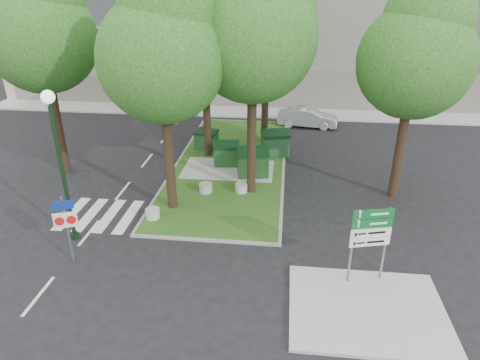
# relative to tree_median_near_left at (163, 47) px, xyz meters

# --- Properties ---
(ground) EXTENTS (120.00, 120.00, 0.00)m
(ground) POSITION_rel_tree_median_near_left_xyz_m (1.41, -2.56, -7.32)
(ground) COLOR black
(ground) RESTS_ON ground
(median_island) EXTENTS (6.00, 16.00, 0.12)m
(median_island) POSITION_rel_tree_median_near_left_xyz_m (1.91, 5.44, -7.26)
(median_island) COLOR #244D16
(median_island) RESTS_ON ground
(median_kerb) EXTENTS (6.30, 16.30, 0.10)m
(median_kerb) POSITION_rel_tree_median_near_left_xyz_m (1.91, 5.44, -7.27)
(median_kerb) COLOR gray
(median_kerb) RESTS_ON ground
(sidewalk_corner) EXTENTS (5.00, 4.00, 0.12)m
(sidewalk_corner) POSITION_rel_tree_median_near_left_xyz_m (7.91, -6.06, -7.26)
(sidewalk_corner) COLOR #999993
(sidewalk_corner) RESTS_ON ground
(building_sidewalk) EXTENTS (42.00, 3.00, 0.12)m
(building_sidewalk) POSITION_rel_tree_median_near_left_xyz_m (1.41, 15.94, -7.26)
(building_sidewalk) COLOR #999993
(building_sidewalk) RESTS_ON ground
(zebra_crossing) EXTENTS (5.00, 3.00, 0.01)m
(zebra_crossing) POSITION_rel_tree_median_near_left_xyz_m (-2.34, -1.06, -7.31)
(zebra_crossing) COLOR silver
(zebra_crossing) RESTS_ON ground
(apartment_building) EXTENTS (41.00, 12.00, 16.00)m
(apartment_building) POSITION_rel_tree_median_near_left_xyz_m (1.41, 23.44, 0.68)
(apartment_building) COLOR #BAAA8B
(apartment_building) RESTS_ON ground
(tree_median_near_left) EXTENTS (5.20, 5.20, 10.53)m
(tree_median_near_left) POSITION_rel_tree_median_near_left_xyz_m (0.00, 0.00, 0.00)
(tree_median_near_left) COLOR black
(tree_median_near_left) RESTS_ON ground
(tree_median_near_right) EXTENTS (5.60, 5.60, 11.46)m
(tree_median_near_right) POSITION_rel_tree_median_near_left_xyz_m (3.50, 2.00, 0.67)
(tree_median_near_right) COLOR black
(tree_median_near_right) RESTS_ON ground
(tree_median_mid) EXTENTS (4.80, 4.80, 9.99)m
(tree_median_mid) POSITION_rel_tree_median_near_left_xyz_m (0.50, 6.50, -0.34)
(tree_median_mid) COLOR black
(tree_median_mid) RESTS_ON ground
(tree_median_far) EXTENTS (5.80, 5.80, 11.93)m
(tree_median_far) POSITION_rel_tree_median_near_left_xyz_m (3.70, 9.50, 1.00)
(tree_median_far) COLOR black
(tree_median_far) RESTS_ON ground
(tree_street_left) EXTENTS (5.40, 5.40, 11.00)m
(tree_street_left) POSITION_rel_tree_median_near_left_xyz_m (-7.00, 3.50, 0.33)
(tree_street_left) COLOR black
(tree_street_left) RESTS_ON ground
(tree_street_right) EXTENTS (5.00, 5.00, 10.06)m
(tree_street_right) POSITION_rel_tree_median_near_left_xyz_m (10.50, 2.50, -0.33)
(tree_street_right) COLOR black
(tree_street_right) RESTS_ON ground
(dumpster_a) EXTENTS (1.53, 1.25, 1.24)m
(dumpster_a) POSITION_rel_tree_median_near_left_xyz_m (0.14, 7.43, -6.60)
(dumpster_a) COLOR #103D1B
(dumpster_a) RESTS_ON median_island
(dumpster_b) EXTENTS (1.53, 1.15, 1.34)m
(dumpster_b) POSITION_rel_tree_median_near_left_xyz_m (1.74, 5.10, -6.56)
(dumpster_b) COLOR #113C13
(dumpster_b) RESTS_ON median_island
(dumpster_c) EXTENTS (1.83, 1.45, 1.52)m
(dumpster_c) POSITION_rel_tree_median_near_left_xyz_m (3.34, 3.81, -6.47)
(dumpster_c) COLOR black
(dumpster_c) RESTS_ON median_island
(dumpster_d) EXTENTS (1.85, 1.52, 1.49)m
(dumpster_d) POSITION_rel_tree_median_near_left_xyz_m (4.41, 6.94, -6.48)
(dumpster_d) COLOR #133E1B
(dumpster_d) RESTS_ON median_island
(bollard_left) EXTENTS (0.62, 0.62, 0.44)m
(bollard_left) POSITION_rel_tree_median_near_left_xyz_m (-0.69, -1.21, -6.97)
(bollard_left) COLOR #ACACA6
(bollard_left) RESTS_ON median_island
(bollard_right) EXTENTS (0.60, 0.60, 0.43)m
(bollard_right) POSITION_rel_tree_median_near_left_xyz_m (2.94, 1.76, -6.98)
(bollard_right) COLOR #A1A09C
(bollard_right) RESTS_ON median_island
(bollard_mid) EXTENTS (0.64, 0.64, 0.46)m
(bollard_mid) POSITION_rel_tree_median_near_left_xyz_m (1.19, 1.54, -6.97)
(bollard_mid) COLOR #979792
(bollard_mid) RESTS_ON median_island
(litter_bin) EXTENTS (0.36, 0.36, 0.62)m
(litter_bin) POSITION_rel_tree_median_near_left_xyz_m (4.33, 8.75, -6.89)
(litter_bin) COLOR gold
(litter_bin) RESTS_ON median_island
(street_lamp) EXTENTS (0.49, 0.49, 6.20)m
(street_lamp) POSITION_rel_tree_median_near_left_xyz_m (-3.49, -2.99, -3.42)
(street_lamp) COLOR black
(street_lamp) RESTS_ON ground
(traffic_sign_pole) EXTENTS (0.80, 0.35, 2.80)m
(traffic_sign_pole) POSITION_rel_tree_median_near_left_xyz_m (-2.79, -4.56, -5.52)
(traffic_sign_pole) COLOR slate
(traffic_sign_pole) RESTS_ON ground
(directional_sign) EXTENTS (1.39, 0.41, 2.84)m
(directional_sign) POSITION_rel_tree_median_near_left_xyz_m (8.01, -4.56, -5.31)
(directional_sign) COLOR slate
(directional_sign) RESTS_ON sidewalk_corner
(car_white) EXTENTS (3.93, 1.70, 1.32)m
(car_white) POSITION_rel_tree_median_near_left_xyz_m (-4.01, 14.92, -6.66)
(car_white) COLOR white
(car_white) RESTS_ON ground
(car_silver) EXTENTS (4.36, 1.93, 1.39)m
(car_silver) POSITION_rel_tree_median_near_left_xyz_m (6.53, 12.94, -6.62)
(car_silver) COLOR #9CA0A3
(car_silver) RESTS_ON ground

